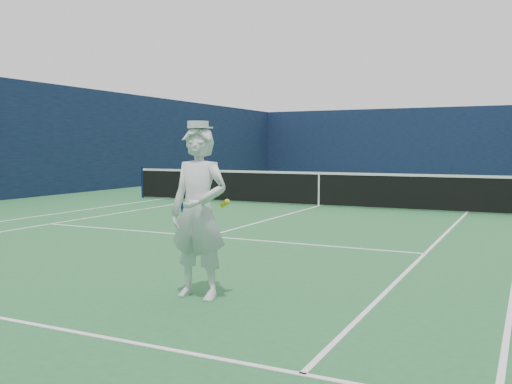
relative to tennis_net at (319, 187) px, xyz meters
The scene contains 5 objects.
ground 0.55m from the tennis_net, ahead, with size 80.00×80.00×0.00m, color #266435.
court_markings 0.55m from the tennis_net, ahead, with size 11.03×23.83×0.01m.
windscreen_fence 1.45m from the tennis_net, ahead, with size 20.12×36.12×4.00m.
tennis_net is the anchor object (origin of this frame).
tennis_player 10.55m from the tennis_net, 77.82° to the right, with size 0.79×0.50×2.03m.
Camera 1 is at (5.65, -15.84, 1.74)m, focal length 40.00 mm.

